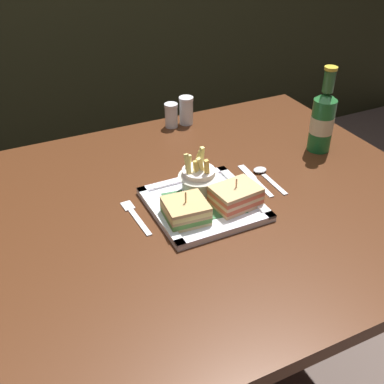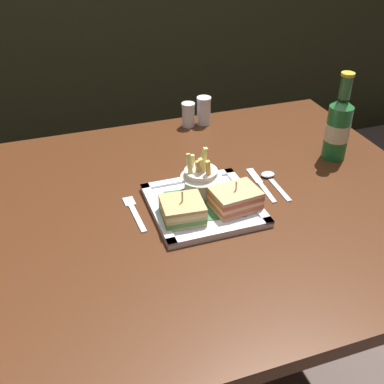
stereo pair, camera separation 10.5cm
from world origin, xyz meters
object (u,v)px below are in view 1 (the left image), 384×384
knife (254,179)px  spoon (264,174)px  beer_bottle (323,119)px  salt_shaker (171,117)px  square_plate (203,204)px  pepper_shaker (186,112)px  fries_cup (198,176)px  dining_table (181,242)px  fork (135,215)px  sandwich_half_left (186,211)px  sandwich_half_right (236,196)px

knife → spoon: 0.03m
beer_bottle → salt_shaker: bearing=134.8°
square_plate → salt_shaker: bearing=76.0°
pepper_shaker → beer_bottle: bearing=-50.2°
beer_bottle → salt_shaker: (-0.31, 0.31, -0.06)m
salt_shaker → pepper_shaker: (0.05, -0.00, 0.01)m
fries_cup → knife: 0.17m
square_plate → knife: (0.17, 0.05, -0.01)m
fries_cup → spoon: size_ratio=0.85×
beer_bottle → pepper_shaker: size_ratio=2.75×
fries_cup → salt_shaker: size_ratio=1.54×
dining_table → square_plate: size_ratio=5.16×
fork → knife: (0.32, 0.01, 0.00)m
dining_table → knife: 0.24m
square_plate → knife: bearing=16.6°
sandwich_half_left → fork: 0.12m
beer_bottle → spoon: (-0.21, -0.05, -0.08)m
square_plate → sandwich_half_right: bearing=-30.6°
sandwich_half_left → beer_bottle: 0.50m
square_plate → spoon: 0.21m
dining_table → square_plate: (0.05, -0.02, 0.11)m
square_plate → salt_shaker: 0.43m
sandwich_half_left → salt_shaker: (0.17, 0.45, 0.00)m
sandwich_half_right → knife: bearing=39.4°
dining_table → knife: bearing=6.9°
salt_shaker → pepper_shaker: pepper_shaker is taller
square_plate → beer_bottle: (0.41, 0.11, 0.08)m
fries_cup → pepper_shaker: 0.40m
sandwich_half_left → beer_bottle: beer_bottle is taller
dining_table → fork: size_ratio=8.70×
sandwich_half_left → dining_table: bearing=76.0°
sandwich_half_left → sandwich_half_right: 0.12m
beer_bottle → pepper_shaker: 0.40m
fries_cup → salt_shaker: bearing=75.7°
square_plate → sandwich_half_left: sandwich_half_left is taller
salt_shaker → beer_bottle: bearing=-45.2°
square_plate → pepper_shaker: bearing=69.8°
salt_shaker → spoon: bearing=-75.2°
salt_shaker → pepper_shaker: size_ratio=0.86×
sandwich_half_left → fork: size_ratio=0.68×
beer_bottle → knife: size_ratio=1.47×
dining_table → beer_bottle: bearing=10.4°
fries_cup → pepper_shaker: (0.14, 0.37, -0.02)m
sandwich_half_left → salt_shaker: 0.48m
square_plate → spoon: square_plate is taller
dining_table → spoon: size_ratio=9.26×
dining_table → fries_cup: 0.17m
knife → pepper_shaker: 0.37m
dining_table → spoon: (0.25, 0.03, 0.11)m
pepper_shaker → fork: bearing=-128.8°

